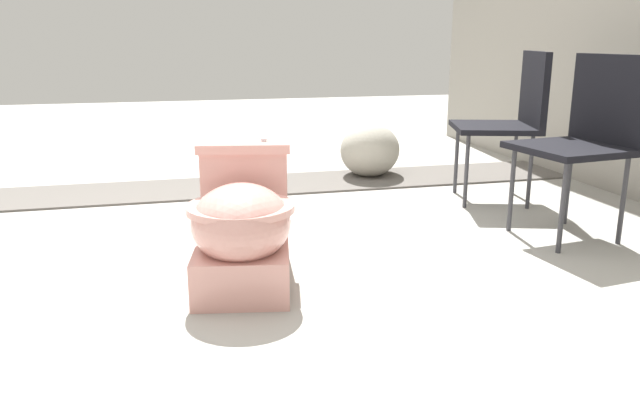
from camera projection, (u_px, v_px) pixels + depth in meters
name	position (u px, v px, depth m)	size (l,w,h in m)	color
ground_plane	(170.00, 271.00, 2.50)	(14.00, 14.00, 0.00)	#A8A59E
gravel_strip	(248.00, 186.00, 3.91)	(0.56, 8.00, 0.01)	#605B56
toilet	(243.00, 225.00, 2.35)	(0.69, 0.48, 0.52)	#E09E93
folding_chair_left	(513.00, 111.00, 3.45)	(0.55, 0.55, 0.83)	black
folding_chair_middle	(590.00, 127.00, 2.83)	(0.49, 0.49, 0.83)	black
boulder_near	(370.00, 150.00, 4.17)	(0.47, 0.39, 0.35)	#ADA899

